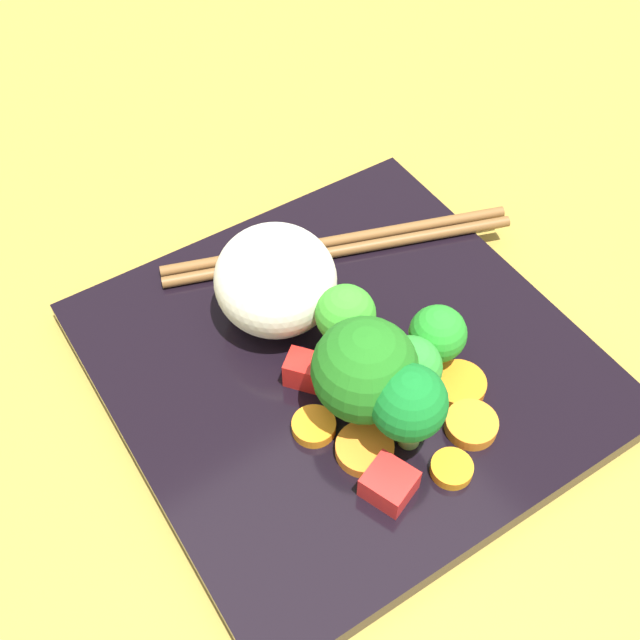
# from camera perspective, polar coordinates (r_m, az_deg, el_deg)

# --- Properties ---
(ground_plane) EXTENTS (1.10, 1.10, 0.02)m
(ground_plane) POSITION_cam_1_polar(r_m,az_deg,el_deg) (0.48, 1.70, -4.37)
(ground_plane) COLOR olive
(square_plate) EXTENTS (0.28, 0.28, 0.01)m
(square_plate) POSITION_cam_1_polar(r_m,az_deg,el_deg) (0.47, 1.75, -3.17)
(square_plate) COLOR black
(square_plate) RESTS_ON ground_plane
(rice_mound) EXTENTS (0.08, 0.08, 0.06)m
(rice_mound) POSITION_cam_1_polar(r_m,az_deg,el_deg) (0.46, -3.29, 2.93)
(rice_mound) COLOR white
(rice_mound) RESTS_ON square_plate
(broccoli_floret_0) EXTENTS (0.03, 0.03, 0.05)m
(broccoli_floret_0) POSITION_cam_1_polar(r_m,az_deg,el_deg) (0.44, 8.63, -1.10)
(broccoli_floret_0) COLOR #79BD53
(broccoli_floret_0) RESTS_ON square_plate
(broccoli_floret_1) EXTENTS (0.04, 0.04, 0.06)m
(broccoli_floret_1) POSITION_cam_1_polar(r_m,az_deg,el_deg) (0.40, 6.52, -6.16)
(broccoli_floret_1) COLOR #7FBC56
(broccoli_floret_1) RESTS_ON square_plate
(broccoli_floret_2) EXTENTS (0.06, 0.06, 0.07)m
(broccoli_floret_2) POSITION_cam_1_polar(r_m,az_deg,el_deg) (0.41, 3.31, -3.74)
(broccoli_floret_2) COLOR #6CAE44
(broccoli_floret_2) RESTS_ON square_plate
(broccoli_floret_3) EXTENTS (0.03, 0.03, 0.06)m
(broccoli_floret_3) POSITION_cam_1_polar(r_m,az_deg,el_deg) (0.44, 1.45, 0.58)
(broccoli_floret_3) COLOR #689F45
(broccoli_floret_3) RESTS_ON square_plate
(broccoli_floret_4) EXTENTS (0.04, 0.04, 0.05)m
(broccoli_floret_4) POSITION_cam_1_polar(r_m,az_deg,el_deg) (0.43, 6.63, -3.56)
(broccoli_floret_4) COLOR #65AC43
(broccoli_floret_4) RESTS_ON square_plate
(carrot_slice_0) EXTENTS (0.03, 0.03, 0.01)m
(carrot_slice_0) POSITION_cam_1_polar(r_m,az_deg,el_deg) (0.43, -0.46, -7.82)
(carrot_slice_0) COLOR orange
(carrot_slice_0) RESTS_ON square_plate
(carrot_slice_1) EXTENTS (0.03, 0.03, 0.00)m
(carrot_slice_1) POSITION_cam_1_polar(r_m,az_deg,el_deg) (0.47, 4.65, -1.44)
(carrot_slice_1) COLOR orange
(carrot_slice_1) RESTS_ON square_plate
(carrot_slice_2) EXTENTS (0.04, 0.04, 0.01)m
(carrot_slice_2) POSITION_cam_1_polar(r_m,az_deg,el_deg) (0.42, 3.29, -9.44)
(carrot_slice_2) COLOR orange
(carrot_slice_2) RESTS_ON square_plate
(carrot_slice_3) EXTENTS (0.03, 0.03, 0.01)m
(carrot_slice_3) POSITION_cam_1_polar(r_m,az_deg,el_deg) (0.43, 9.95, -10.49)
(carrot_slice_3) COLOR orange
(carrot_slice_3) RESTS_ON square_plate
(carrot_slice_4) EXTENTS (0.04, 0.04, 0.01)m
(carrot_slice_4) POSITION_cam_1_polar(r_m,az_deg,el_deg) (0.44, 11.05, -7.56)
(carrot_slice_4) COLOR orange
(carrot_slice_4) RESTS_ON square_plate
(carrot_slice_5) EXTENTS (0.04, 0.04, 0.01)m
(carrot_slice_5) POSITION_cam_1_polar(r_m,az_deg,el_deg) (0.45, 10.16, -4.72)
(carrot_slice_5) COLOR orange
(carrot_slice_5) RESTS_ON square_plate
(pepper_chunk_0) EXTENTS (0.02, 0.02, 0.02)m
(pepper_chunk_0) POSITION_cam_1_polar(r_m,az_deg,el_deg) (0.45, 4.44, -3.21)
(pepper_chunk_0) COLOR red
(pepper_chunk_0) RESTS_ON square_plate
(pepper_chunk_1) EXTENTS (0.03, 0.03, 0.02)m
(pepper_chunk_1) POSITION_cam_1_polar(r_m,az_deg,el_deg) (0.45, -1.31, -3.51)
(pepper_chunk_1) COLOR red
(pepper_chunk_1) RESTS_ON square_plate
(pepper_chunk_2) EXTENTS (0.03, 0.03, 0.02)m
(pepper_chunk_2) POSITION_cam_1_polar(r_m,az_deg,el_deg) (0.41, 5.10, -11.90)
(pepper_chunk_2) COLOR red
(pepper_chunk_2) RESTS_ON square_plate
(chopstick_pair) EXTENTS (0.10, 0.23, 0.01)m
(chopstick_pair) POSITION_cam_1_polar(r_m,az_deg,el_deg) (0.52, 1.42, 5.48)
(chopstick_pair) COLOR brown
(chopstick_pair) RESTS_ON square_plate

